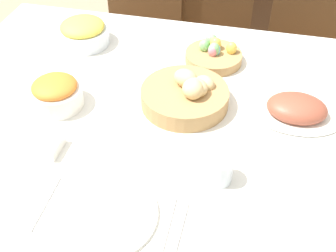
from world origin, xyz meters
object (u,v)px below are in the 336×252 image
(knife, at_px, (167,227))
(carrot_bowl, at_px, (56,93))
(pineapple_bowl, at_px, (83,32))
(chair_far_right, at_px, (310,51))
(drinking_cup, at_px, (220,170))
(egg_basket, at_px, (214,54))
(chair_far_center, at_px, (207,39))
(bread_basket, at_px, (186,95))
(ham_platter, at_px, (296,110))
(butter_dish, at_px, (37,144))
(fork, at_px, (45,203))
(chair_far_left, at_px, (136,30))
(dinner_plate, at_px, (104,214))
(spoon, at_px, (180,230))

(knife, bearing_deg, carrot_bowl, 139.56)
(carrot_bowl, bearing_deg, pineapple_bowl, 99.03)
(chair_far_right, bearing_deg, drinking_cup, -104.93)
(egg_basket, relative_size, carrot_bowl, 1.23)
(pineapple_bowl, bearing_deg, egg_basket, -0.85)
(egg_basket, relative_size, pineapple_bowl, 1.04)
(chair_far_center, height_order, bread_basket, chair_far_center)
(ham_platter, height_order, butter_dish, ham_platter)
(fork, bearing_deg, chair_far_left, 96.87)
(ham_platter, distance_m, dinner_plate, 0.65)
(chair_far_left, bearing_deg, chair_far_center, 6.90)
(chair_far_left, distance_m, ham_platter, 1.17)
(chair_far_left, xyz_separation_m, drinking_cup, (0.58, -1.14, 0.30))
(ham_platter, bearing_deg, chair_far_right, 82.29)
(bread_basket, xyz_separation_m, knife, (0.05, -0.46, -0.03))
(egg_basket, distance_m, fork, 0.79)
(chair_far_center, xyz_separation_m, carrot_bowl, (-0.33, -0.95, 0.31))
(egg_basket, bearing_deg, bread_basket, -99.76)
(egg_basket, distance_m, butter_dish, 0.69)
(ham_platter, distance_m, knife, 0.56)
(chair_far_left, distance_m, egg_basket, 0.81)
(bread_basket, bearing_deg, chair_far_center, 94.03)
(chair_far_right, bearing_deg, dinner_plate, -112.79)
(dinner_plate, bearing_deg, egg_basket, 78.21)
(carrot_bowl, distance_m, drinking_cup, 0.56)
(knife, xyz_separation_m, butter_dish, (-0.41, 0.17, 0.01))
(knife, bearing_deg, spoon, -0.64)
(chair_far_left, height_order, carrot_bowl, chair_far_left)
(chair_far_right, relative_size, bread_basket, 3.48)
(pineapple_bowl, xyz_separation_m, butter_dish, (0.08, -0.56, -0.03))
(carrot_bowl, xyz_separation_m, pineapple_bowl, (-0.06, 0.37, 0.00))
(egg_basket, relative_size, spoon, 1.19)
(carrot_bowl, relative_size, drinking_cup, 2.23)
(spoon, bearing_deg, egg_basket, 93.24)
(chair_far_right, bearing_deg, fork, -118.24)
(chair_far_left, xyz_separation_m, pineapple_bowl, (-0.01, -0.58, 0.31))
(spoon, bearing_deg, dinner_plate, -179.36)
(knife, relative_size, butter_dish, 1.25)
(drinking_cup, bearing_deg, bread_basket, 116.85)
(chair_far_center, bearing_deg, fork, -101.22)
(chair_far_right, relative_size, drinking_cup, 13.01)
(carrot_bowl, bearing_deg, spoon, -37.94)
(chair_far_center, relative_size, pineapple_bowl, 4.90)
(carrot_bowl, height_order, drinking_cup, carrot_bowl)
(chair_far_center, relative_size, drinking_cup, 13.01)
(butter_dish, bearing_deg, pineapple_bowl, 98.60)
(bread_basket, relative_size, egg_basket, 1.36)
(drinking_cup, bearing_deg, ham_platter, 58.07)
(egg_basket, xyz_separation_m, fork, (-0.30, -0.72, -0.02))
(ham_platter, xyz_separation_m, pineapple_bowl, (-0.78, 0.25, 0.02))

